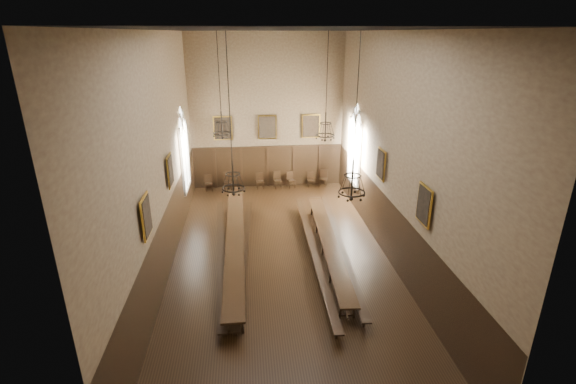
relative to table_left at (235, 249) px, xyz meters
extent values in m
cube|color=black|center=(1.90, -0.24, -0.43)|extent=(9.00, 18.00, 0.02)
cube|color=black|center=(1.90, -0.24, 8.59)|extent=(9.00, 18.00, 0.02)
cube|color=#847151|center=(1.90, 8.77, 4.08)|extent=(9.00, 0.02, 9.00)
cube|color=#847151|center=(1.90, -9.25, 4.08)|extent=(9.00, 0.02, 9.00)
cube|color=#847151|center=(-2.61, -0.24, 4.08)|extent=(0.02, 18.00, 9.00)
cube|color=#847151|center=(6.41, -0.24, 4.08)|extent=(0.02, 18.00, 9.00)
cube|color=black|center=(0.00, 0.00, 0.38)|extent=(0.82, 10.71, 0.07)
cube|color=black|center=(3.94, -0.18, 0.29)|extent=(1.09, 9.48, 0.07)
cube|color=black|center=(-0.58, -0.11, 0.03)|extent=(0.90, 10.53, 0.05)
cube|color=black|center=(0.38, -0.17, 0.02)|extent=(0.92, 10.33, 0.05)
cube|color=black|center=(3.27, -0.41, 0.04)|extent=(0.49, 10.77, 0.05)
cube|color=black|center=(4.47, 0.02, 0.04)|extent=(0.95, 10.75, 0.05)
cube|color=black|center=(-1.70, 8.21, 0.04)|extent=(0.48, 0.48, 0.05)
cube|color=black|center=(-1.70, 8.39, 0.29)|extent=(0.43, 0.09, 0.51)
cube|color=black|center=(-0.56, 8.32, 0.08)|extent=(0.51, 0.51, 0.05)
cube|color=black|center=(-0.56, 8.52, 0.35)|extent=(0.46, 0.09, 0.55)
cube|color=black|center=(1.38, 8.26, 0.04)|extent=(0.47, 0.47, 0.05)
cube|color=black|center=(1.38, 8.44, 0.29)|extent=(0.43, 0.09, 0.50)
cube|color=black|center=(2.47, 8.25, 0.07)|extent=(0.52, 0.52, 0.05)
cube|color=black|center=(2.47, 8.44, 0.34)|extent=(0.45, 0.12, 0.54)
cube|color=black|center=(3.28, 8.29, 0.04)|extent=(0.54, 0.54, 0.05)
cube|color=black|center=(3.28, 8.47, 0.30)|extent=(0.42, 0.17, 0.51)
cube|color=black|center=(4.52, 8.33, 0.00)|extent=(0.41, 0.41, 0.05)
cube|color=black|center=(4.52, 8.49, 0.23)|extent=(0.39, 0.06, 0.46)
cube|color=black|center=(5.28, 8.25, 0.07)|extent=(0.57, 0.57, 0.05)
cube|color=black|center=(5.28, 8.45, 0.34)|extent=(0.45, 0.18, 0.54)
cylinder|color=black|center=(-0.37, 1.92, 7.01)|extent=(0.03, 0.03, 3.15)
torus|color=black|center=(-0.37, 1.92, 4.50)|extent=(0.76, 0.76, 0.04)
torus|color=black|center=(-0.37, 1.92, 4.99)|extent=(0.48, 0.48, 0.04)
cylinder|color=black|center=(-0.37, 1.92, 4.90)|extent=(0.05, 0.05, 1.07)
cylinder|color=black|center=(4.18, 2.49, 6.90)|extent=(0.03, 0.03, 3.37)
torus|color=black|center=(4.18, 2.49, 4.17)|extent=(0.85, 0.85, 0.05)
torus|color=black|center=(4.18, 2.49, 4.72)|extent=(0.54, 0.54, 0.04)
cylinder|color=black|center=(4.18, 2.49, 4.62)|extent=(0.06, 0.06, 1.19)
cylinder|color=black|center=(0.14, -2.47, 6.58)|extent=(0.03, 0.03, 4.01)
torus|color=black|center=(0.14, -2.47, 3.62)|extent=(0.77, 0.77, 0.05)
torus|color=black|center=(0.14, -2.47, 4.12)|extent=(0.49, 0.49, 0.04)
cylinder|color=black|center=(0.14, -2.47, 4.03)|extent=(0.05, 0.05, 1.09)
cylinder|color=black|center=(4.08, -2.89, 6.60)|extent=(0.03, 0.03, 3.97)
torus|color=black|center=(4.08, -2.89, 3.49)|extent=(0.91, 0.91, 0.05)
torus|color=black|center=(4.08, -2.89, 4.08)|extent=(0.58, 0.58, 0.04)
cylinder|color=black|center=(4.08, -2.89, 3.97)|extent=(0.06, 0.06, 1.29)
cube|color=gold|center=(-0.70, 8.64, 3.28)|extent=(1.10, 0.12, 1.40)
cube|color=black|center=(-0.70, 8.64, 3.28)|extent=(0.98, 0.02, 1.28)
cube|color=gold|center=(1.90, 8.64, 3.28)|extent=(1.10, 0.12, 1.40)
cube|color=black|center=(1.90, 8.64, 3.28)|extent=(0.98, 0.02, 1.28)
cube|color=gold|center=(4.50, 8.64, 3.28)|extent=(1.10, 0.12, 1.40)
cube|color=black|center=(4.50, 8.64, 3.28)|extent=(0.98, 0.02, 1.28)
cube|color=gold|center=(-2.48, 0.76, 3.28)|extent=(0.12, 1.00, 1.30)
cube|color=black|center=(-2.48, 0.76, 3.28)|extent=(0.02, 0.88, 1.18)
cube|color=gold|center=(-2.48, -3.74, 3.28)|extent=(0.12, 1.00, 1.30)
cube|color=black|center=(-2.48, -3.74, 3.28)|extent=(0.02, 0.88, 1.18)
cube|color=gold|center=(6.28, 0.76, 3.28)|extent=(0.12, 1.00, 1.30)
cube|color=black|center=(6.28, 0.76, 3.28)|extent=(0.02, 0.88, 1.18)
cube|color=gold|center=(6.28, -3.74, 3.28)|extent=(0.12, 1.00, 1.30)
cube|color=black|center=(6.28, -3.74, 3.28)|extent=(0.02, 0.88, 1.18)
camera|label=1|loc=(0.62, -15.65, 8.49)|focal=26.00mm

